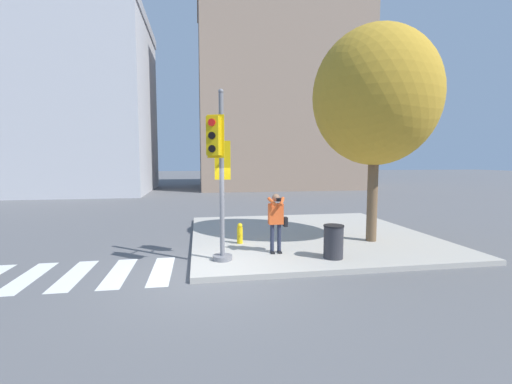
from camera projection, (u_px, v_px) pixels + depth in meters
name	position (u px, v px, depth m)	size (l,w,h in m)	color
ground_plane	(212.00, 275.00, 8.03)	(160.00, 160.00, 0.00)	#5B5B5E
sidewalk_corner	(308.00, 235.00, 12.04)	(8.00, 8.00, 0.14)	#ADA89E
crosswalk_stripes	(52.00, 276.00, 7.96)	(5.48, 2.26, 0.01)	silver
traffic_signal_pole	(220.00, 169.00, 8.60)	(0.66, 1.41, 4.31)	slate
person_photographer	(276.00, 218.00, 9.42)	(0.58, 0.54, 1.64)	black
street_tree	(375.00, 97.00, 10.49)	(3.83, 3.83, 6.62)	brown
fire_hydrant	(240.00, 233.00, 10.53)	(0.18, 0.24, 0.63)	yellow
trash_bin	(333.00, 242.00, 8.93)	(0.53, 0.53, 0.88)	#2D2D33
building_left	(64.00, 104.00, 28.32)	(13.77, 11.71, 14.63)	#BCBCC1
building_right	(278.00, 94.00, 34.06)	(15.65, 11.02, 18.46)	gray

